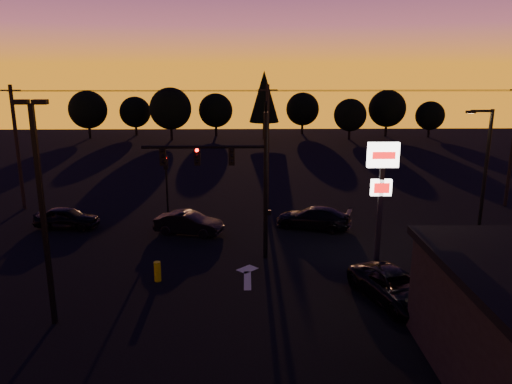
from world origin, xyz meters
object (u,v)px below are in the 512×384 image
(car_mid, at_px, (189,223))
(car_right, at_px, (313,218))
(traffic_signal_mast, at_px, (236,171))
(streetlight, at_px, (484,173))
(car_left, at_px, (67,218))
(pylon_sign, at_px, (381,181))
(parking_lot_light, at_px, (41,200))
(bollard, at_px, (157,272))
(suv_parked, at_px, (395,287))
(secondary_signal, at_px, (166,178))

(car_mid, xyz_separation_m, car_right, (7.98, 0.98, 0.01))
(traffic_signal_mast, relative_size, streetlight, 1.07)
(car_left, bearing_deg, pylon_sign, -106.67)
(traffic_signal_mast, xyz_separation_m, parking_lot_light, (-7.40, -6.99, 0.33))
(bollard, distance_m, suv_parked, 11.31)
(traffic_signal_mast, bearing_deg, parking_lot_light, -136.63)
(car_left, distance_m, car_right, 16.06)
(secondary_signal, bearing_deg, traffic_signal_mast, -56.81)
(secondary_signal, relative_size, suv_parked, 0.86)
(secondary_signal, relative_size, streetlight, 0.54)
(streetlight, xyz_separation_m, car_left, (-25.15, 3.89, -3.72))
(parking_lot_light, distance_m, bollard, 7.20)
(parking_lot_light, xyz_separation_m, pylon_sign, (14.50, 4.50, -0.36))
(traffic_signal_mast, height_order, secondary_signal, traffic_signal_mast)
(parking_lot_light, xyz_separation_m, bollard, (3.57, 4.04, -4.77))
(bollard, height_order, car_left, car_left)
(bollard, bearing_deg, car_mid, 83.81)
(streetlight, xyz_separation_m, bollard, (-17.84, -4.46, -3.92))
(car_right, bearing_deg, secondary_signal, -84.02)
(secondary_signal, relative_size, bollard, 4.33)
(traffic_signal_mast, height_order, car_right, traffic_signal_mast)
(pylon_sign, relative_size, suv_parked, 1.35)
(bollard, distance_m, car_left, 11.10)
(secondary_signal, xyz_separation_m, car_left, (-6.24, -2.10, -2.16))
(traffic_signal_mast, xyz_separation_m, suv_parked, (7.22, -5.36, -4.23))
(secondary_signal, xyz_separation_m, parking_lot_light, (-2.50, -14.49, 2.41))
(streetlight, distance_m, car_left, 25.72)
(bollard, relative_size, car_right, 0.21)
(bollard, xyz_separation_m, suv_parked, (11.05, -2.41, 0.20))
(secondary_signal, distance_m, streetlight, 19.89)
(car_left, bearing_deg, parking_lot_light, -156.47)
(streetlight, relative_size, car_right, 1.64)
(car_left, height_order, car_right, car_right)
(traffic_signal_mast, height_order, car_left, traffic_signal_mast)
(pylon_sign, bearing_deg, car_left, 156.61)
(secondary_signal, distance_m, suv_parked, 17.80)
(traffic_signal_mast, xyz_separation_m, bollard, (-3.83, -2.95, -4.43))
(suv_parked, bearing_deg, car_mid, 118.09)
(bollard, height_order, car_mid, car_mid)
(streetlight, bearing_deg, parking_lot_light, -158.35)
(traffic_signal_mast, relative_size, car_right, 1.76)
(parking_lot_light, relative_size, car_left, 2.23)
(traffic_signal_mast, height_order, parking_lot_light, parking_lot_light)
(car_mid, relative_size, suv_parked, 0.84)
(secondary_signal, height_order, pylon_sign, pylon_sign)
(traffic_signal_mast, bearing_deg, suv_parked, -36.62)
(parking_lot_light, bearing_deg, car_right, 44.39)
(streetlight, relative_size, car_left, 1.95)
(traffic_signal_mast, height_order, bollard, traffic_signal_mast)
(secondary_signal, height_order, car_right, secondary_signal)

